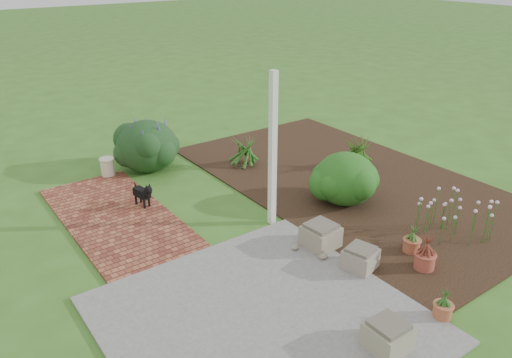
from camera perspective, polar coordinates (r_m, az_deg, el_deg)
ground at (r=7.98m, az=0.52°, el=-5.89°), size 80.00×80.00×0.00m
concrete_patio at (r=6.21m, az=0.77°, el=-15.76°), size 3.50×3.50×0.04m
brick_path at (r=8.66m, az=-15.65°, el=-4.14°), size 1.60×3.50×0.04m
garden_bed at (r=9.80m, az=10.62°, el=-0.22°), size 4.00×7.00×0.03m
veranda_post at (r=7.68m, az=1.92°, el=3.18°), size 0.10×0.10×2.50m
stone_trough_near at (r=5.92m, az=14.79°, el=-17.03°), size 0.43×0.43×0.29m
stone_trough_mid at (r=7.12m, az=11.82°, el=-8.91°), size 0.50×0.50×0.27m
stone_trough_far at (r=7.50m, az=7.38°, el=-6.53°), size 0.51×0.51×0.31m
black_dog at (r=8.75m, az=-12.78°, el=-1.54°), size 0.22×0.48×0.42m
cream_ceramic_urn at (r=10.20m, az=-16.61°, el=1.35°), size 0.27×0.27×0.35m
evergreen_shrub at (r=8.77m, az=10.21°, el=0.19°), size 1.33×1.33×0.92m
agapanthus_clump_back at (r=10.27m, az=11.52°, el=3.47°), size 1.20×1.20×0.83m
agapanthus_clump_front at (r=10.18m, az=-1.31°, el=3.60°), size 1.01×1.01×0.77m
pink_flower_patch at (r=8.17m, az=21.52°, el=-4.14°), size 1.29×1.29×0.66m
terracotta_pot_bronze at (r=7.37m, az=18.71°, el=-8.84°), size 0.35×0.35×0.23m
terracotta_pot_small_left at (r=7.71m, az=17.35°, el=-7.22°), size 0.25×0.25×0.20m
terracotta_pot_small_right at (r=6.56m, az=20.55°, el=-13.90°), size 0.29×0.29×0.19m
purple_flowering_bush at (r=10.27m, az=-12.35°, el=3.84°), size 1.34×1.34×1.05m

